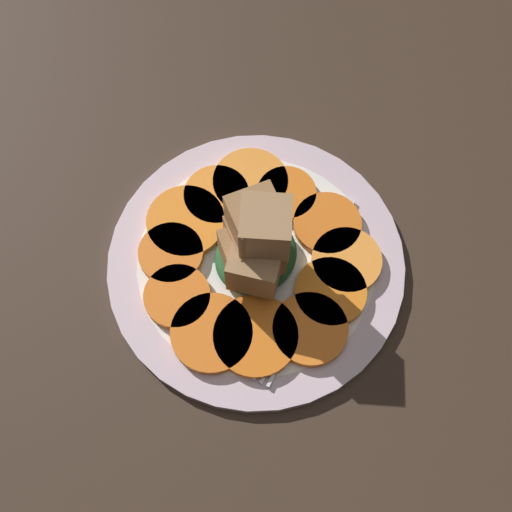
% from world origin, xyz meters
% --- Properties ---
extents(table_slab, '(1.20, 1.20, 0.02)m').
position_xyz_m(table_slab, '(0.00, 0.00, 0.01)').
color(table_slab, '#38281E').
rests_on(table_slab, ground).
extents(plate, '(0.28, 0.28, 0.01)m').
position_xyz_m(plate, '(0.00, 0.00, 0.03)').
color(plate, silver).
rests_on(plate, table_slab).
extents(carrot_slice_0, '(0.07, 0.07, 0.01)m').
position_xyz_m(carrot_slice_0, '(0.06, 0.05, 0.04)').
color(carrot_slice_0, orange).
rests_on(carrot_slice_0, plate).
extents(carrot_slice_1, '(0.06, 0.06, 0.01)m').
position_xyz_m(carrot_slice_1, '(0.03, 0.07, 0.04)').
color(carrot_slice_1, orange).
rests_on(carrot_slice_1, plate).
extents(carrot_slice_2, '(0.07, 0.07, 0.01)m').
position_xyz_m(carrot_slice_2, '(-0.01, 0.08, 0.04)').
color(carrot_slice_2, orange).
rests_on(carrot_slice_2, plate).
extents(carrot_slice_3, '(0.06, 0.06, 0.01)m').
position_xyz_m(carrot_slice_3, '(-0.04, 0.07, 0.04)').
color(carrot_slice_3, orange).
rests_on(carrot_slice_3, plate).
extents(carrot_slice_4, '(0.06, 0.06, 0.01)m').
position_xyz_m(carrot_slice_4, '(-0.07, 0.03, 0.04)').
color(carrot_slice_4, orange).
rests_on(carrot_slice_4, plate).
extents(carrot_slice_5, '(0.07, 0.07, 0.01)m').
position_xyz_m(carrot_slice_5, '(-0.08, -0.01, 0.04)').
color(carrot_slice_5, orange).
rests_on(carrot_slice_5, plate).
extents(carrot_slice_6, '(0.07, 0.07, 0.01)m').
position_xyz_m(carrot_slice_6, '(-0.06, -0.04, 0.04)').
color(carrot_slice_6, orange).
rests_on(carrot_slice_6, plate).
extents(carrot_slice_7, '(0.07, 0.07, 0.01)m').
position_xyz_m(carrot_slice_7, '(-0.03, -0.08, 0.04)').
color(carrot_slice_7, orange).
rests_on(carrot_slice_7, plate).
extents(carrot_slice_8, '(0.07, 0.07, 0.01)m').
position_xyz_m(carrot_slice_8, '(0.01, -0.07, 0.04)').
color(carrot_slice_8, orange).
rests_on(carrot_slice_8, plate).
extents(carrot_slice_9, '(0.06, 0.06, 0.01)m').
position_xyz_m(carrot_slice_9, '(0.05, -0.07, 0.04)').
color(carrot_slice_9, orange).
rests_on(carrot_slice_9, plate).
extents(carrot_slice_10, '(0.06, 0.06, 0.01)m').
position_xyz_m(carrot_slice_10, '(0.07, -0.03, 0.04)').
color(carrot_slice_10, orange).
rests_on(carrot_slice_10, plate).
extents(carrot_slice_11, '(0.06, 0.06, 0.01)m').
position_xyz_m(carrot_slice_11, '(0.07, 0.02, 0.04)').
color(carrot_slice_11, orange).
rests_on(carrot_slice_11, plate).
extents(center_pile, '(0.09, 0.08, 0.10)m').
position_xyz_m(center_pile, '(-0.00, -0.01, 0.08)').
color(center_pile, '#235128').
rests_on(center_pile, plate).
extents(fork, '(0.20, 0.05, 0.00)m').
position_xyz_m(fork, '(0.00, -0.05, 0.03)').
color(fork, silver).
rests_on(fork, plate).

